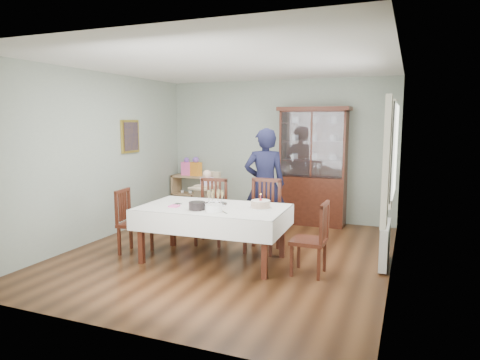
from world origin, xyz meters
The scene contains 25 objects.
floor centered at (0.00, 0.00, 0.00)m, with size 5.00×5.00×0.00m, color #593319.
room_shell centered at (0.00, 0.53, 1.70)m, with size 5.00×5.00×5.00m.
dining_table centered at (-0.06, -0.35, 0.38)m, with size 2.04×1.23×0.76m.
china_cabinet centered at (0.75, 2.26, 1.12)m, with size 1.30×0.48×2.18m.
sideboard centered at (-1.75, 2.28, 0.40)m, with size 0.90×0.38×0.80m.
picture_frame centered at (-2.22, 0.80, 1.65)m, with size 0.04×0.48×0.58m, color gold.
window centered at (2.22, 0.30, 1.55)m, with size 0.04×1.02×1.22m, color white.
curtain_left centered at (2.16, -0.32, 1.45)m, with size 0.07×0.30×1.55m, color silver.
curtain_right centered at (2.16, 0.92, 1.45)m, with size 0.07×0.30×1.55m, color silver.
radiator centered at (2.16, 0.30, 0.30)m, with size 0.10×0.80×0.55m, color white.
chair_far_left centered at (-0.46, 0.41, 0.30)m, with size 0.52×0.52×1.01m.
chair_far_right centered at (0.43, 0.32, 0.32)m, with size 0.49×0.49×1.06m.
chair_end_left centered at (-1.29, -0.46, 0.28)m, with size 0.47×0.47×0.94m.
chair_end_right centered at (1.30, -0.38, 0.28)m, with size 0.43×0.43×0.93m.
woman centered at (0.25, 0.94, 0.91)m, with size 0.66×0.43×1.81m, color black.
high_chair centered at (-0.87, 1.12, 0.42)m, with size 0.59×0.59×1.07m.
champagne_tray centered at (-0.09, -0.21, 0.82)m, with size 0.33×0.33×0.20m.
birthday_cake centered at (0.59, -0.23, 0.81)m, with size 0.30×0.30×0.20m.
plate_stack_dark centered at (-0.17, -0.60, 0.81)m, with size 0.22×0.22×0.10m, color black.
plate_stack_white centered at (0.08, -0.62, 0.81)m, with size 0.22×0.22×0.10m, color white.
napkin_stack centered at (-0.55, -0.55, 0.77)m, with size 0.13×0.13×0.02m, color #FF5DAB.
cutlery centered at (-0.63, -0.40, 0.77)m, with size 0.10×0.15×0.01m, color silver, non-canonical shape.
cake_knife centered at (0.21, -0.61, 0.77)m, with size 0.26×0.02×0.01m, color silver.
gift_bag_pink centered at (-1.90, 2.26, 0.96)m, with size 0.21×0.14×0.37m.
gift_bag_orange centered at (-1.69, 2.26, 0.97)m, with size 0.24×0.19×0.39m.
Camera 1 is at (2.42, -5.54, 1.93)m, focal length 32.00 mm.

